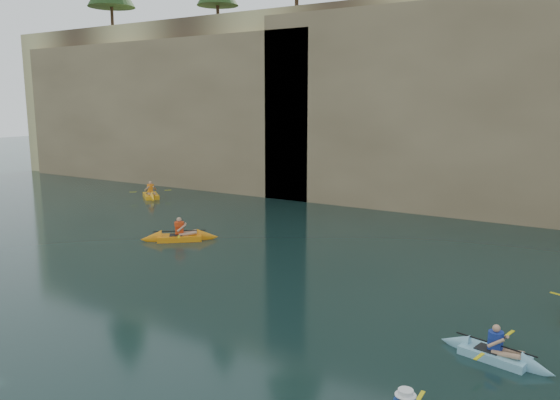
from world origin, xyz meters
The scene contains 9 objects.
ground centered at (0.00, 0.00, 0.00)m, with size 160.00×160.00×0.00m, color black.
cliff centered at (0.00, 30.00, 6.00)m, with size 70.00×16.00×12.00m, color #C8BB7A.
cliff_slab_west centered at (-20.00, 22.60, 5.28)m, with size 26.00×2.40×10.56m, color #95805A.
cliff_slab_center centered at (2.00, 22.60, 5.70)m, with size 24.00×2.40×11.40m, color #95805A.
sea_cave_west centered at (-18.00, 21.95, 2.00)m, with size 4.50×1.00×4.00m, color black.
sea_cave_center centered at (-4.00, 21.95, 1.60)m, with size 3.50×1.00×3.20m, color black.
kayaker_orange centered at (-7.23, 10.45, 0.16)m, with size 3.04×2.76×1.28m.
kayaker_ltblue_near centered at (6.64, 5.97, 0.13)m, with size 2.79×2.11×1.07m.
kayaker_yellow centered at (-16.07, 17.55, 0.16)m, with size 3.01×2.61×1.32m.
Camera 1 is at (8.68, -6.82, 5.96)m, focal length 35.00 mm.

